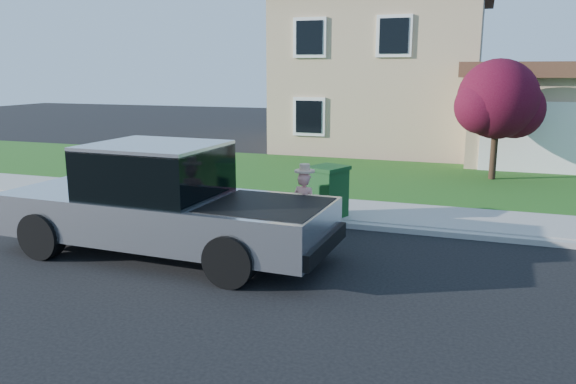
# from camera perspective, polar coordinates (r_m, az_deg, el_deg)

# --- Properties ---
(ground) EXTENTS (80.00, 80.00, 0.00)m
(ground) POSITION_cam_1_polar(r_m,az_deg,el_deg) (10.28, -6.39, -6.98)
(ground) COLOR black
(ground) RESTS_ON ground
(curb) EXTENTS (40.00, 0.20, 0.12)m
(curb) POSITION_cam_1_polar(r_m,az_deg,el_deg) (12.53, 3.45, -3.11)
(curb) COLOR gray
(curb) RESTS_ON ground
(sidewalk) EXTENTS (40.00, 2.00, 0.15)m
(sidewalk) POSITION_cam_1_polar(r_m,az_deg,el_deg) (13.56, 4.70, -1.88)
(sidewalk) COLOR gray
(sidewalk) RESTS_ON ground
(lawn) EXTENTS (40.00, 7.00, 0.10)m
(lawn) POSITION_cam_1_polar(r_m,az_deg,el_deg) (17.86, 8.28, 1.39)
(lawn) COLOR #184D16
(lawn) RESTS_ON ground
(house) EXTENTS (14.00, 11.30, 6.85)m
(house) POSITION_cam_1_polar(r_m,az_deg,el_deg) (25.30, 12.65, 11.49)
(house) COLOR tan
(house) RESTS_ON ground
(pickup_truck) EXTENTS (6.41, 2.56, 2.08)m
(pickup_truck) POSITION_cam_1_polar(r_m,az_deg,el_deg) (10.57, -12.56, -1.20)
(pickup_truck) COLOR black
(pickup_truck) RESTS_ON ground
(woman) EXTENTS (0.62, 0.49, 1.62)m
(woman) POSITION_cam_1_polar(r_m,az_deg,el_deg) (10.91, 1.68, -1.57)
(woman) COLOR #E48C7D
(woman) RESTS_ON ground
(ornamental_tree) EXTENTS (2.65, 2.39, 3.63)m
(ornamental_tree) POSITION_cam_1_polar(r_m,az_deg,el_deg) (18.15, 20.64, 8.47)
(ornamental_tree) COLOR black
(ornamental_tree) RESTS_ON lawn
(trash_bin) EXTENTS (0.96, 1.02, 1.15)m
(trash_bin) POSITION_cam_1_polar(r_m,az_deg,el_deg) (12.54, 4.05, 0.07)
(trash_bin) COLOR #113E16
(trash_bin) RESTS_ON sidewalk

